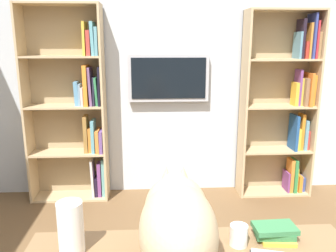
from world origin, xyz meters
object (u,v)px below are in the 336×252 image
wall_mounted_tv (169,78)px  cat (177,223)px  coffee_mug (239,235)px  bookshelf_right (76,107)px  paper_towel_roll (71,228)px  bookshelf_left (286,105)px  desk_book_stack (275,232)px

wall_mounted_tv → cat: (0.10, 2.37, -0.35)m
cat → coffee_mug: (-0.29, -0.13, -0.14)m
bookshelf_right → paper_towel_roll: 2.22m
bookshelf_left → wall_mounted_tv: 1.29m
bookshelf_right → cat: size_ratio=3.19×
bookshelf_left → wall_mounted_tv: (1.25, -0.08, 0.29)m
bookshelf_right → desk_book_stack: (-1.33, 2.13, -0.22)m
cat → desk_book_stack: 0.52m
wall_mounted_tv → coffee_mug: size_ratio=8.83×
wall_mounted_tv → desk_book_stack: bearing=99.4°
bookshelf_right → coffee_mug: size_ratio=20.92×
desk_book_stack → bookshelf_right: bearing=-58.0°
cat → coffee_mug: bearing=-156.3°
bookshelf_left → bookshelf_right: 2.22m
wall_mounted_tv → coffee_mug: (-0.19, 2.24, -0.49)m
bookshelf_right → desk_book_stack: size_ratio=10.25×
paper_towel_roll → desk_book_stack: paper_towel_roll is taller
bookshelf_right → desk_book_stack: bearing=122.0°
bookshelf_left → coffee_mug: bookshelf_left is taller
coffee_mug → wall_mounted_tv: bearing=-85.3°
bookshelf_right → wall_mounted_tv: 1.01m
coffee_mug → desk_book_stack: coffee_mug is taller
wall_mounted_tv → desk_book_stack: 2.29m
bookshelf_left → desk_book_stack: (0.89, 2.13, -0.21)m
bookshelf_left → paper_towel_roll: size_ratio=8.39×
paper_towel_roll → wall_mounted_tv: bearing=-103.7°
paper_towel_roll → coffee_mug: bearing=-178.9°
wall_mounted_tv → cat: bearing=87.5°
wall_mounted_tv → paper_towel_roll: wall_mounted_tv is taller
bookshelf_left → paper_towel_roll: (1.80, 2.17, -0.13)m
paper_towel_roll → coffee_mug: (-0.74, -0.01, -0.07)m
cat → paper_towel_roll: cat is taller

